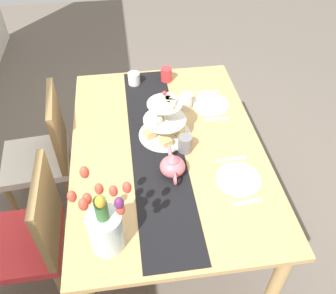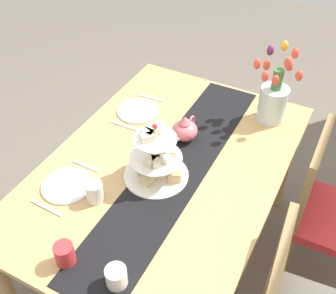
# 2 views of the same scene
# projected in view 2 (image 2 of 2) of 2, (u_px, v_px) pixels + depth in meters

# --- Properties ---
(ground_plane) EXTENTS (8.00, 8.00, 0.00)m
(ground_plane) POSITION_uv_depth(u_px,v_px,m) (165.00, 255.00, 2.49)
(ground_plane) COLOR #6B6056
(dining_table) EXTENTS (1.56, 1.06, 0.74)m
(dining_table) POSITION_uv_depth(u_px,v_px,m) (164.00, 179.00, 2.06)
(dining_table) COLOR tan
(dining_table) RESTS_ON ground_plane
(chair_left) EXTENTS (0.42, 0.42, 0.91)m
(chair_left) POSITION_uv_depth(u_px,v_px,m) (328.00, 207.00, 2.12)
(chair_left) COLOR olive
(chair_left) RESTS_ON ground_plane
(table_runner) EXTENTS (1.51, 0.29, 0.00)m
(table_runner) POSITION_uv_depth(u_px,v_px,m) (175.00, 169.00, 1.98)
(table_runner) COLOR black
(table_runner) RESTS_ON dining_table
(tiered_cake_stand) EXTENTS (0.30, 0.30, 0.30)m
(tiered_cake_stand) POSITION_uv_depth(u_px,v_px,m) (156.00, 160.00, 1.88)
(tiered_cake_stand) COLOR beige
(tiered_cake_stand) RESTS_ON table_runner
(teapot) EXTENTS (0.24, 0.13, 0.14)m
(teapot) POSITION_uv_depth(u_px,v_px,m) (185.00, 130.00, 2.11)
(teapot) COLOR #D66B75
(teapot) RESTS_ON table_runner
(tulip_vase) EXTENTS (0.19, 0.24, 0.42)m
(tulip_vase) POSITION_uv_depth(u_px,v_px,m) (274.00, 98.00, 2.18)
(tulip_vase) COLOR silver
(tulip_vase) RESTS_ON dining_table
(cream_jug) EXTENTS (0.08, 0.08, 0.08)m
(cream_jug) POSITION_uv_depth(u_px,v_px,m) (116.00, 277.00, 1.51)
(cream_jug) COLOR white
(cream_jug) RESTS_ON dining_table
(dinner_plate_left) EXTENTS (0.23, 0.23, 0.01)m
(dinner_plate_left) POSITION_uv_depth(u_px,v_px,m) (138.00, 111.00, 2.31)
(dinner_plate_left) COLOR white
(dinner_plate_left) RESTS_ON dining_table
(fork_left) EXTENTS (0.03, 0.15, 0.01)m
(fork_left) POSITION_uv_depth(u_px,v_px,m) (151.00, 98.00, 2.41)
(fork_left) COLOR silver
(fork_left) RESTS_ON dining_table
(knife_left) EXTENTS (0.02, 0.17, 0.01)m
(knife_left) POSITION_uv_depth(u_px,v_px,m) (124.00, 126.00, 2.22)
(knife_left) COLOR silver
(knife_left) RESTS_ON dining_table
(dinner_plate_right) EXTENTS (0.23, 0.23, 0.01)m
(dinner_plate_right) POSITION_uv_depth(u_px,v_px,m) (67.00, 185.00, 1.89)
(dinner_plate_right) COLOR white
(dinner_plate_right) RESTS_ON dining_table
(fork_right) EXTENTS (0.02, 0.15, 0.01)m
(fork_right) POSITION_uv_depth(u_px,v_px,m) (86.00, 166.00, 1.99)
(fork_right) COLOR silver
(fork_right) RESTS_ON dining_table
(knife_right) EXTENTS (0.02, 0.17, 0.01)m
(knife_right) POSITION_uv_depth(u_px,v_px,m) (46.00, 208.00, 1.80)
(knife_right) COLOR silver
(knife_right) RESTS_ON dining_table
(mug_grey) EXTENTS (0.08, 0.08, 0.09)m
(mug_grey) POSITION_uv_depth(u_px,v_px,m) (153.00, 144.00, 2.03)
(mug_grey) COLOR slate
(mug_grey) RESTS_ON table_runner
(mug_white_text) EXTENTS (0.08, 0.08, 0.09)m
(mug_white_text) POSITION_uv_depth(u_px,v_px,m) (95.00, 192.00, 1.81)
(mug_white_text) COLOR white
(mug_white_text) RESTS_ON dining_table
(mug_orange) EXTENTS (0.08, 0.08, 0.09)m
(mug_orange) POSITION_uv_depth(u_px,v_px,m) (65.00, 254.00, 1.57)
(mug_orange) COLOR red
(mug_orange) RESTS_ON dining_table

